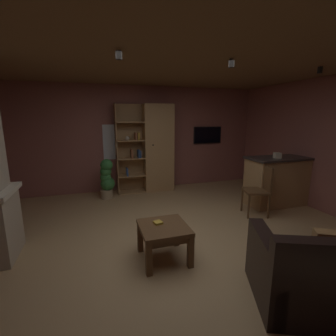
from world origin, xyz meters
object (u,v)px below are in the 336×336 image
Objects in this scene: tissue_box at (277,155)px; table_book_0 at (158,223)px; kitchen_bar_counter at (282,180)px; potted_floor_plant at (107,179)px; coffee_table at (164,232)px; wall_mounted_tv at (207,135)px; dining_chair at (260,187)px; bookshelf_cabinet at (155,149)px.

tissue_box reaches higher than table_book_0.
kitchen_bar_counter is 3.75m from potted_floor_plant.
coffee_table is (-2.67, -1.13, -0.69)m from tissue_box.
wall_mounted_tv reaches higher than table_book_0.
dining_chair is at bearing -153.30° from tissue_box.
tissue_box is at bearing -75.51° from wall_mounted_tv.
wall_mounted_tv is at bearing 7.90° from bookshelf_cabinet.
kitchen_bar_counter is at bearing -68.49° from wall_mounted_tv.
tissue_box is 1.18× the size of table_book_0.
tissue_box is at bearing 26.70° from dining_chair.
tissue_box is 0.20× the size of coffee_table.
table_book_0 is at bearing 124.25° from coffee_table.
kitchen_bar_counter is at bearing 20.91° from table_book_0.
table_book_0 is 2.29m from dining_chair.
kitchen_bar_counter is at bearing 22.61° from coffee_table.
dining_chair is 1.02× the size of potted_floor_plant.
coffee_table is at bearing -102.01° from bookshelf_cabinet.
potted_floor_plant is at bearing 146.14° from dining_chair.
wall_mounted_tv is (1.52, 0.21, 0.28)m from bookshelf_cabinet.
bookshelf_cabinet is 20.72× the size of table_book_0.
dining_chair is at bearing 21.99° from coffee_table.
wall_mounted_tv is at bearing 11.16° from potted_floor_plant.
potted_floor_plant reaches higher than coffee_table.
bookshelf_cabinet is 2.28× the size of dining_chair.
tissue_box reaches higher than potted_floor_plant.
coffee_table is 3.94m from wall_mounted_tv.
tissue_box is at bearing 23.03° from coffee_table.
dining_chair is (-0.81, -0.37, 0.03)m from kitchen_bar_counter.
table_book_0 is at bearing -103.36° from bookshelf_cabinet.
kitchen_bar_counter is 3.16m from coffee_table.
wall_mounted_tv reaches higher than coffee_table.
coffee_table is at bearing -55.75° from table_book_0.
wall_mounted_tv is at bearing 55.85° from coffee_table.
table_book_0 is at bearing -158.83° from tissue_box.
bookshelf_cabinet is 2.92m from kitchen_bar_counter.
dining_chair is (2.10, 0.85, 0.17)m from coffee_table.
dining_chair is at bearing 19.64° from table_book_0.
wall_mounted_tv reaches higher than potted_floor_plant.
table_book_0 is at bearing -125.50° from wall_mounted_tv.
bookshelf_cabinet is 3.01m from table_book_0.
wall_mounted_tv is (2.15, 3.16, 0.96)m from coffee_table.
table_book_0 is (-2.97, -1.13, -0.03)m from kitchen_bar_counter.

